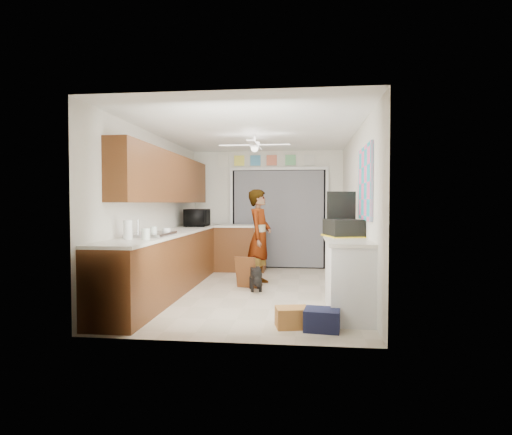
{
  "coord_description": "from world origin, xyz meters",
  "views": [
    {
      "loc": [
        0.81,
        -6.65,
        1.4
      ],
      "look_at": [
        0.0,
        0.4,
        1.15
      ],
      "focal_mm": 30.0,
      "sensor_mm": 36.0,
      "label": 1
    }
  ],
  "objects": [
    {
      "name": "cup",
      "position": [
        -1.18,
        -0.67,
        0.99
      ],
      "size": [
        0.15,
        0.15,
        0.09
      ],
      "primitive_type": "imported",
      "rotation": [
        0.0,
        0.0,
        -0.36
      ],
      "color": "white",
      "rests_on": "left_countertop"
    },
    {
      "name": "right_counter_top",
      "position": [
        1.34,
        -1.2,
        0.92
      ],
      "size": [
        0.54,
        1.44,
        0.04
      ],
      "primitive_type": "cube",
      "color": "white",
      "rests_on": "right_counter_base"
    },
    {
      "name": "faucet",
      "position": [
        -1.48,
        -1.0,
        1.05
      ],
      "size": [
        0.03,
        0.03,
        0.22
      ],
      "primitive_type": "cylinder",
      "color": "silver",
      "rests_on": "left_countertop"
    },
    {
      "name": "header_frame_3",
      "position": [
        0.5,
        2.47,
        2.3
      ],
      "size": [
        0.22,
        0.02,
        0.22
      ],
      "primitive_type": "cube",
      "color": "#69B979",
      "rests_on": "wall_back"
    },
    {
      "name": "header_frame_1",
      "position": [
        -0.25,
        2.47,
        2.3
      ],
      "size": [
        0.22,
        0.02,
        0.22
      ],
      "primitive_type": "cube",
      "color": "#4A98C7",
      "rests_on": "wall_back"
    },
    {
      "name": "door_trim_left",
      "position": [
        -0.77,
        2.44,
        1.05
      ],
      "size": [
        0.06,
        0.04,
        2.1
      ],
      "primitive_type": "cube",
      "color": "white",
      "rests_on": "wall_back"
    },
    {
      "name": "ceiling_fan",
      "position": [
        0.0,
        0.2,
        2.32
      ],
      "size": [
        1.14,
        1.14,
        0.24
      ],
      "primitive_type": "cube",
      "color": "white",
      "rests_on": "ceiling"
    },
    {
      "name": "upper_cabinets",
      "position": [
        -1.44,
        0.2,
        1.8
      ],
      "size": [
        0.32,
        4.0,
        0.8
      ],
      "primitive_type": "cube",
      "color": "brown",
      "rests_on": "wall_left"
    },
    {
      "name": "left_base_cabinets",
      "position": [
        -1.3,
        0.0,
        0.45
      ],
      "size": [
        0.6,
        4.8,
        0.9
      ],
      "primitive_type": "cube",
      "color": "brown",
      "rests_on": "floor"
    },
    {
      "name": "floor",
      "position": [
        0.0,
        0.0,
        0.0
      ],
      "size": [
        5.0,
        5.0,
        0.0
      ],
      "primitive_type": "plane",
      "color": "beige",
      "rests_on": "ground"
    },
    {
      "name": "left_countertop",
      "position": [
        -1.29,
        0.0,
        0.92
      ],
      "size": [
        0.62,
        4.8,
        0.04
      ],
      "primitive_type": "cube",
      "color": "white",
      "rests_on": "left_base_cabinets"
    },
    {
      "name": "wall_right",
      "position": [
        1.6,
        0.0,
        1.25
      ],
      "size": [
        0.0,
        5.0,
        5.0
      ],
      "primitive_type": "plane",
      "rotation": [
        1.57,
        0.0,
        -1.57
      ],
      "color": "silver",
      "rests_on": "ground"
    },
    {
      "name": "wall_left",
      "position": [
        -1.6,
        0.0,
        1.25
      ],
      "size": [
        0.0,
        5.0,
        5.0
      ],
      "primitive_type": "plane",
      "rotation": [
        1.57,
        0.0,
        1.57
      ],
      "color": "silver",
      "rests_on": "ground"
    },
    {
      "name": "sink_basin",
      "position": [
        -1.29,
        -1.0,
        0.95
      ],
      "size": [
        0.5,
        0.76,
        0.06
      ],
      "primitive_type": "cube",
      "color": "silver",
      "rests_on": "left_countertop"
    },
    {
      "name": "right_counter_base",
      "position": [
        1.35,
        -1.2,
        0.45
      ],
      "size": [
        0.5,
        1.4,
        0.9
      ],
      "primitive_type": "cube",
      "color": "white",
      "rests_on": "floor"
    },
    {
      "name": "peninsula_base",
      "position": [
        -0.5,
        2.0,
        0.45
      ],
      "size": [
        1.0,
        0.6,
        0.9
      ],
      "primitive_type": "cube",
      "color": "brown",
      "rests_on": "floor"
    },
    {
      "name": "suitcase_lid",
      "position": [
        1.32,
        -0.51,
        1.31
      ],
      "size": [
        0.41,
        0.14,
        0.5
      ],
      "primitive_type": "cube",
      "rotation": [
        0.0,
        0.0,
        0.26
      ],
      "color": "black",
      "rests_on": "suitcase"
    },
    {
      "name": "wall_back",
      "position": [
        0.0,
        2.5,
        1.25
      ],
      "size": [
        3.2,
        0.0,
        3.2
      ],
      "primitive_type": "plane",
      "rotation": [
        1.57,
        0.0,
        0.0
      ],
      "color": "silver",
      "rests_on": "ground"
    },
    {
      "name": "suitcase",
      "position": [
        1.32,
        -0.8,
        1.06
      ],
      "size": [
        0.53,
        0.62,
        0.23
      ],
      "primitive_type": "cube",
      "rotation": [
        0.0,
        0.0,
        0.26
      ],
      "color": "black",
      "rests_on": "right_counter_top"
    },
    {
      "name": "wall_front",
      "position": [
        0.0,
        -2.5,
        1.25
      ],
      "size": [
        3.2,
        0.0,
        3.2
      ],
      "primitive_type": "plane",
      "rotation": [
        -1.57,
        0.0,
        0.0
      ],
      "color": "silver",
      "rests_on": "ground"
    },
    {
      "name": "header_frame_0",
      "position": [
        -0.6,
        2.47,
        2.3
      ],
      "size": [
        0.22,
        0.02,
        0.22
      ],
      "primitive_type": "cube",
      "color": "#F8F252",
      "rests_on": "wall_back"
    },
    {
      "name": "navy_crate",
      "position": [
        1.0,
        -1.97,
        0.12
      ],
      "size": [
        0.42,
        0.36,
        0.23
      ],
      "primitive_type": "cube",
      "rotation": [
        0.0,
        0.0,
        -0.12
      ],
      "color": "#151835",
      "rests_on": "floor"
    },
    {
      "name": "dog",
      "position": [
        0.03,
        0.06,
        0.2
      ],
      "size": [
        0.32,
        0.55,
        0.4
      ],
      "primitive_type": "cube",
      "rotation": [
        0.0,
        0.0,
        0.21
      ],
      "color": "black",
      "rests_on": "floor"
    },
    {
      "name": "door_trim_head",
      "position": [
        0.25,
        2.44,
        2.12
      ],
      "size": [
        2.1,
        0.04,
        0.06
      ],
      "primitive_type": "cube",
      "color": "white",
      "rests_on": "wall_back"
    },
    {
      "name": "curtain_panel",
      "position": [
        0.25,
        2.43,
        1.05
      ],
      "size": [
        1.9,
        0.03,
        2.05
      ],
      "primitive_type": "cube",
      "color": "gray",
      "rests_on": "wall_back"
    },
    {
      "name": "suitcase_rim",
      "position": [
        1.32,
        -0.8,
        0.95
      ],
      "size": [
        0.58,
        0.67,
        0.02
      ],
      "primitive_type": "cube",
      "rotation": [
        0.0,
        0.0,
        0.26
      ],
      "color": "yellow",
      "rests_on": "suitcase"
    },
    {
      "name": "ceiling",
      "position": [
        0.0,
        0.0,
        2.5
      ],
      "size": [
        5.0,
        5.0,
        0.0
      ],
      "primitive_type": "plane",
      "rotation": [
        3.14,
        0.0,
        0.0
      ],
      "color": "white",
      "rests_on": "ground"
    },
    {
      "name": "header_frame_4",
      "position": [
        0.9,
        2.47,
        2.3
      ],
      "size": [
        0.22,
        0.02,
        0.22
      ],
      "primitive_type": "cube",
      "color": "silver",
      "rests_on": "wall_back"
    },
    {
      "name": "route66_sign",
      "position": [
        -0.95,
        2.47,
        2.3
      ],
      "size": [
        0.22,
        0.02,
        0.26
      ],
      "primitive_type": "cube",
      "color": "silver",
      "rests_on": "wall_back"
    },
    {
      "name": "jar_a",
      "position": [
        -1.14,
        -1.58,
        1.01
      ],
      "size": [
        0.13,
        0.13,
        0.14
      ],
      "primitive_type": "cylinder",
      "rotation": [
        0.0,
        0.0,
        0.41
      ],
      "color": "silver",
      "rests_on": "left_countertop"
    },
    {
      "name": "jar_b",
      "position": [
        -1.24,
        -1.05,
        1.01
      ],
      "size": [
        0.11,
        0.11,
        0.13
      ],
      "primitive_type": "cylinder",
      "rotation": [
        0.0,
        0.0,
        0.28
      ],
      "color": "silver",
      "rests_on": "left_countertop"
    },
    {
      "name": "header_frame_2",
      "position": [
        0.1,
        2.47,
        2.3
      ],
      "size": [
        0.22,
        0.02,
        0.22
      ],
      "primitive_type": "cube",
      "color": "#DC6F52",
      "rests_on": "wall_back"
    },
    {
      "name": "microwave",
      "position": [
        -1.25,
        1.37,
        1.11
      ],
      "size": [
        0.44,
        0.62,
        0.33
      ],
      "primitive_type": "imported",
      "rotation": [
        0.0,
        0.0,
        1.62
      ],
      "color": "black",
      "rests_on": "left_countertop"
    },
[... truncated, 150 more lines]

